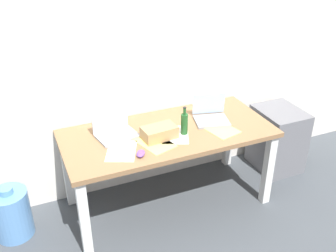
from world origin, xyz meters
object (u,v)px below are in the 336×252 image
object	(u,v)px
laptop_left	(115,130)
beer_bottle	(184,123)
laptop_right	(211,115)
computer_mouse	(141,154)
filing_cabinet	(277,139)
cardboard_box	(159,133)
desk	(168,141)
water_cooler_jug	(12,214)

from	to	relation	value
laptop_left	beer_bottle	world-z (taller)	beer_bottle
laptop_left	laptop_right	xyz separation A→B (m)	(0.83, -0.07, -0.00)
laptop_right	computer_mouse	world-z (taller)	laptop_right
laptop_right	filing_cabinet	size ratio (longest dim) A/B	0.53
cardboard_box	desk	bearing A→B (deg)	34.85
water_cooler_jug	filing_cabinet	world-z (taller)	filing_cabinet
beer_bottle	water_cooler_jug	xyz separation A→B (m)	(-1.40, 0.21, -0.62)
desk	filing_cabinet	xyz separation A→B (m)	(1.23, 0.11, -0.32)
beer_bottle	water_cooler_jug	size ratio (longest dim) A/B	0.52
laptop_left	filing_cabinet	size ratio (longest dim) A/B	0.55
beer_bottle	water_cooler_jug	world-z (taller)	beer_bottle
cardboard_box	filing_cabinet	distance (m)	1.43
laptop_left	laptop_right	bearing A→B (deg)	-4.51
computer_mouse	filing_cabinet	distance (m)	1.65
filing_cabinet	computer_mouse	bearing A→B (deg)	-166.92
desk	laptop_left	distance (m)	0.45
water_cooler_jug	laptop_left	bearing A→B (deg)	-0.62
beer_bottle	cardboard_box	world-z (taller)	beer_bottle
desk	laptop_right	distance (m)	0.44
desk	filing_cabinet	size ratio (longest dim) A/B	2.75
filing_cabinet	water_cooler_jug	bearing A→B (deg)	179.75
beer_bottle	computer_mouse	world-z (taller)	beer_bottle
laptop_right	laptop_left	bearing A→B (deg)	175.49
water_cooler_jug	cardboard_box	bearing A→B (deg)	-9.22
laptop_right	cardboard_box	world-z (taller)	laptop_right
laptop_left	laptop_right	distance (m)	0.83
laptop_left	filing_cabinet	xyz separation A→B (m)	(1.64, -0.00, -0.46)
beer_bottle	desk	bearing A→B (deg)	140.36
water_cooler_jug	filing_cabinet	bearing A→B (deg)	-0.25
beer_bottle	filing_cabinet	distance (m)	1.25
desk	beer_bottle	xyz separation A→B (m)	(0.10, -0.09, 0.19)
laptop_right	computer_mouse	size ratio (longest dim) A/B	3.34
desk	cardboard_box	size ratio (longest dim) A/B	6.43
computer_mouse	filing_cabinet	bearing A→B (deg)	43.34
desk	filing_cabinet	distance (m)	1.28
computer_mouse	filing_cabinet	xyz separation A→B (m)	(1.56, 0.36, -0.43)
beer_bottle	cardboard_box	size ratio (longest dim) A/B	0.89
beer_bottle	filing_cabinet	xyz separation A→B (m)	(1.13, 0.20, -0.51)
desk	computer_mouse	bearing A→B (deg)	-142.15
beer_bottle	water_cooler_jug	distance (m)	1.54
beer_bottle	filing_cabinet	bearing A→B (deg)	9.83
beer_bottle	water_cooler_jug	bearing A→B (deg)	171.62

